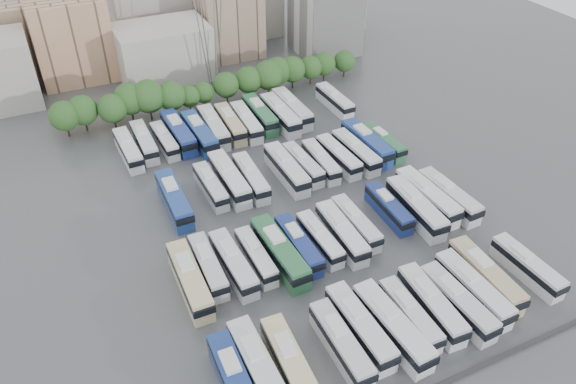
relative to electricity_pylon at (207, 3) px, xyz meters
name	(u,v)px	position (x,y,z in m)	size (l,w,h in m)	color
ground	(309,219)	(-2.00, -50.00, -18.66)	(220.00, 220.00, 0.00)	#424447
parapet	(441,384)	(-2.00, -83.00, -18.41)	(56.00, 0.50, 0.50)	#2D2D30
tree_line	(208,87)	(-3.86, -7.89, -14.23)	(66.27, 7.95, 8.41)	black
city_buildings	(143,28)	(-9.46, 21.86, -10.79)	(102.00, 35.00, 20.00)	#9E998E
electricity_pylon	(207,3)	(0.00, 0.00, 0.00)	(9.00, 6.91, 33.83)	slate
bus_r0_s0	(235,382)	(-23.37, -73.90, -16.72)	(3.09, 12.69, 3.96)	navy
bus_r0_s1	(259,369)	(-20.39, -73.49, -16.61)	(2.93, 13.32, 4.18)	silver
bus_r0_s2	(291,365)	(-16.88, -74.59, -16.67)	(3.48, 13.06, 4.06)	beige
bus_r0_s4	(341,344)	(-10.21, -74.29, -16.79)	(2.85, 12.17, 3.80)	silver
bus_r0_s5	(360,327)	(-6.92, -73.12, -16.68)	(2.96, 12.88, 4.03)	silver
bus_r0_s6	(392,326)	(-3.42, -74.83, -16.58)	(3.59, 13.61, 4.23)	silver
bus_r0_s7	(410,315)	(-0.21, -73.99, -16.93)	(2.67, 11.30, 3.53)	silver
bus_r0_s8	(431,304)	(3.14, -73.89, -16.74)	(3.37, 12.59, 3.91)	silver
bus_r0_s9	(457,302)	(6.33, -75.01, -16.73)	(3.21, 12.64, 3.94)	silver
bus_r0_s10	(473,289)	(9.57, -74.10, -16.68)	(3.00, 12.89, 4.03)	silver
bus_r0_s11	(485,276)	(12.70, -72.90, -16.65)	(3.29, 13.16, 4.10)	tan
bus_r0_s13	(527,266)	(19.29, -73.82, -16.87)	(2.96, 11.67, 3.64)	silver
bus_r1_s0	(190,280)	(-23.21, -56.79, -16.61)	(3.14, 13.33, 4.17)	beige
bus_r1_s1	(208,266)	(-20.11, -55.04, -16.88)	(2.84, 11.61, 3.62)	silver
bus_r1_s2	(233,263)	(-16.85, -56.20, -16.77)	(3.01, 12.36, 3.86)	silver
bus_r1_s3	(256,256)	(-13.41, -55.99, -17.00)	(2.40, 10.80, 3.38)	silver
bus_r1_s4	(280,252)	(-10.25, -57.03, -16.55)	(3.40, 13.77, 4.29)	#2C673E
bus_r1_s5	(298,245)	(-7.06, -56.51, -16.86)	(2.62, 11.70, 3.67)	navy
bus_r1_s6	(320,239)	(-3.60, -56.55, -16.98)	(2.55, 10.93, 3.42)	white
bus_r1_s7	(342,233)	(-0.23, -56.96, -16.74)	(3.12, 12.57, 3.92)	silver
bus_r1_s8	(356,223)	(2.87, -55.76, -16.89)	(2.54, 11.49, 3.60)	silver
bus_r1_s10	(389,208)	(9.48, -54.69, -16.96)	(2.75, 11.10, 3.46)	navy
bus_r1_s11	(416,207)	(13.00, -56.80, -16.58)	(3.63, 13.65, 4.24)	silver
bus_r1_s12	(427,197)	(16.27, -55.31, -16.58)	(3.37, 13.60, 4.24)	white
bus_r1_s13	(448,196)	(19.55, -56.50, -16.68)	(3.36, 12.96, 4.03)	silver
bus_r2_s1	(174,199)	(-20.16, -38.72, -16.61)	(3.13, 13.35, 4.17)	navy
bus_r2_s3	(211,186)	(-13.65, -37.43, -16.92)	(2.60, 11.31, 3.54)	silver
bus_r2_s4	(229,178)	(-10.31, -37.13, -16.57)	(2.97, 13.55, 4.25)	silver
bus_r2_s5	(251,177)	(-6.84, -38.16, -16.80)	(3.10, 12.15, 3.78)	silver
bus_r2_s7	(287,169)	(-0.50, -38.61, -16.62)	(2.89, 13.23, 4.15)	silver
bus_r2_s8	(303,164)	(2.83, -38.13, -16.89)	(2.96, 11.56, 3.60)	silver
bus_r2_s9	(321,161)	(6.10, -38.65, -16.91)	(2.94, 11.47, 3.57)	silver
bus_r2_s10	(338,156)	(9.60, -38.66, -16.85)	(3.05, 11.87, 3.70)	silver
bus_r2_s11	(356,152)	(13.04, -38.81, -16.74)	(3.22, 12.55, 3.91)	silver
bus_r2_s12	(367,143)	(16.25, -37.27, -16.58)	(3.36, 13.60, 4.24)	navy
bus_r2_s13	(384,142)	(19.59, -37.83, -16.98)	(2.93, 11.03, 3.43)	#2D6943
bus_r3_s0	(128,149)	(-23.41, -20.65, -16.79)	(3.00, 12.21, 3.81)	silver
bus_r3_s1	(144,142)	(-20.17, -19.23, -16.80)	(2.71, 12.12, 3.80)	silver
bus_r3_s2	(165,140)	(-16.62, -20.12, -16.98)	(2.79, 11.01, 3.43)	silver
bus_r3_s3	(178,133)	(-13.67, -19.12, -16.56)	(3.37, 13.69, 4.27)	navy
bus_r3_s4	(199,133)	(-10.23, -21.04, -16.57)	(3.32, 13.64, 4.26)	navy
bus_r3_s5	(214,127)	(-7.01, -19.83, -16.63)	(3.46, 13.27, 4.13)	silver
bus_r3_s6	(230,124)	(-3.61, -19.83, -16.73)	(3.26, 12.63, 3.93)	tan
bus_r3_s7	(246,122)	(-0.54, -20.47, -16.74)	(3.31, 12.55, 3.90)	silver
bus_r3_s8	(260,114)	(2.96, -18.87, -16.66)	(3.03, 13.00, 4.07)	#2D6943
bus_r3_s9	(280,114)	(6.43, -20.96, -16.55)	(3.03, 13.69, 4.29)	silver
bus_r3_s10	(292,108)	(9.61, -19.69, -16.56)	(3.04, 13.65, 4.28)	silver
bus_r3_s13	(335,100)	(19.34, -19.81, -16.81)	(2.77, 12.03, 3.76)	silver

